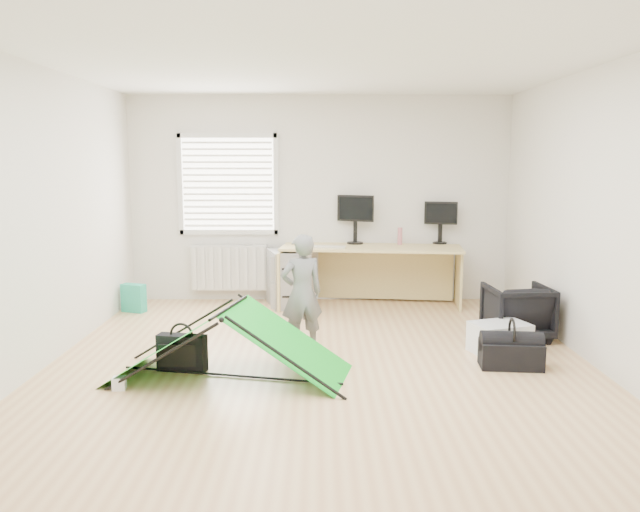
{
  "coord_description": "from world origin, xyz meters",
  "views": [
    {
      "loc": [
        -0.02,
        -5.51,
        1.85
      ],
      "look_at": [
        0.0,
        0.4,
        0.95
      ],
      "focal_mm": 35.0,
      "sensor_mm": 36.0,
      "label": 1
    }
  ],
  "objects_px": {
    "monitor_right": "(440,228)",
    "person": "(302,293)",
    "kite": "(230,343)",
    "storage_crate": "(500,338)",
    "filing_cabinet": "(288,278)",
    "desk": "(371,277)",
    "duffel_bag": "(511,355)",
    "monitor_left": "(355,226)",
    "thermos": "(400,236)",
    "office_chair": "(517,311)",
    "laptop_bag": "(182,353)"
  },
  "relations": [
    {
      "from": "monitor_right",
      "to": "person",
      "type": "relative_size",
      "value": 0.37
    },
    {
      "from": "kite",
      "to": "storage_crate",
      "type": "relative_size",
      "value": 3.77
    },
    {
      "from": "kite",
      "to": "filing_cabinet",
      "type": "bearing_deg",
      "value": 94.75
    },
    {
      "from": "desk",
      "to": "duffel_bag",
      "type": "xyz_separation_m",
      "value": [
        1.07,
        -2.42,
        -0.27
      ]
    },
    {
      "from": "filing_cabinet",
      "to": "monitor_left",
      "type": "relative_size",
      "value": 1.48
    },
    {
      "from": "thermos",
      "to": "kite",
      "type": "height_order",
      "value": "thermos"
    },
    {
      "from": "desk",
      "to": "storage_crate",
      "type": "distance_m",
      "value": 2.27
    },
    {
      "from": "office_chair",
      "to": "storage_crate",
      "type": "height_order",
      "value": "office_chair"
    },
    {
      "from": "monitor_right",
      "to": "laptop_bag",
      "type": "distance_m",
      "value": 4.04
    },
    {
      "from": "monitor_left",
      "to": "duffel_bag",
      "type": "bearing_deg",
      "value": -43.04
    },
    {
      "from": "person",
      "to": "thermos",
      "type": "bearing_deg",
      "value": -139.94
    },
    {
      "from": "thermos",
      "to": "duffel_bag",
      "type": "relative_size",
      "value": 0.4
    },
    {
      "from": "desk",
      "to": "person",
      "type": "height_order",
      "value": "person"
    },
    {
      "from": "desk",
      "to": "office_chair",
      "type": "relative_size",
      "value": 3.59
    },
    {
      "from": "thermos",
      "to": "office_chair",
      "type": "bearing_deg",
      "value": -58.29
    },
    {
      "from": "desk",
      "to": "kite",
      "type": "bearing_deg",
      "value": -111.53
    },
    {
      "from": "person",
      "to": "monitor_left",
      "type": "bearing_deg",
      "value": -126.26
    },
    {
      "from": "laptop_bag",
      "to": "duffel_bag",
      "type": "relative_size",
      "value": 0.8
    },
    {
      "from": "office_chair",
      "to": "duffel_bag",
      "type": "relative_size",
      "value": 1.16
    },
    {
      "from": "desk",
      "to": "laptop_bag",
      "type": "relative_size",
      "value": 5.2
    },
    {
      "from": "monitor_right",
      "to": "office_chair",
      "type": "bearing_deg",
      "value": -59.29
    },
    {
      "from": "thermos",
      "to": "storage_crate",
      "type": "distance_m",
      "value": 2.4
    },
    {
      "from": "laptop_bag",
      "to": "duffel_bag",
      "type": "bearing_deg",
      "value": 13.01
    },
    {
      "from": "monitor_right",
      "to": "office_chair",
      "type": "distance_m",
      "value": 1.95
    },
    {
      "from": "monitor_left",
      "to": "office_chair",
      "type": "xyz_separation_m",
      "value": [
        1.61,
        -1.75,
        -0.72
      ]
    },
    {
      "from": "desk",
      "to": "laptop_bag",
      "type": "distance_m",
      "value": 3.14
    },
    {
      "from": "office_chair",
      "to": "monitor_left",
      "type": "bearing_deg",
      "value": -51.21
    },
    {
      "from": "monitor_right",
      "to": "duffel_bag",
      "type": "distance_m",
      "value": 2.84
    },
    {
      "from": "desk",
      "to": "thermos",
      "type": "distance_m",
      "value": 0.66
    },
    {
      "from": "filing_cabinet",
      "to": "thermos",
      "type": "height_order",
      "value": "thermos"
    },
    {
      "from": "monitor_right",
      "to": "kite",
      "type": "distance_m",
      "value": 3.83
    },
    {
      "from": "desk",
      "to": "filing_cabinet",
      "type": "relative_size",
      "value": 3.15
    },
    {
      "from": "kite",
      "to": "storage_crate",
      "type": "bearing_deg",
      "value": 27.87
    },
    {
      "from": "monitor_left",
      "to": "person",
      "type": "bearing_deg",
      "value": -84.41
    },
    {
      "from": "monitor_left",
      "to": "kite",
      "type": "relative_size",
      "value": 0.25
    },
    {
      "from": "thermos",
      "to": "kite",
      "type": "xyz_separation_m",
      "value": [
        -1.82,
        -2.86,
        -0.58
      ]
    },
    {
      "from": "filing_cabinet",
      "to": "monitor_right",
      "type": "relative_size",
      "value": 1.7
    },
    {
      "from": "monitor_left",
      "to": "desk",
      "type": "bearing_deg",
      "value": -33.74
    },
    {
      "from": "filing_cabinet",
      "to": "person",
      "type": "xyz_separation_m",
      "value": [
        0.23,
        -1.97,
        0.22
      ]
    },
    {
      "from": "monitor_left",
      "to": "laptop_bag",
      "type": "height_order",
      "value": "monitor_left"
    },
    {
      "from": "kite",
      "to": "storage_crate",
      "type": "height_order",
      "value": "kite"
    },
    {
      "from": "office_chair",
      "to": "duffel_bag",
      "type": "height_order",
      "value": "office_chair"
    },
    {
      "from": "office_chair",
      "to": "storage_crate",
      "type": "distance_m",
      "value": 0.61
    },
    {
      "from": "kite",
      "to": "storage_crate",
      "type": "xyz_separation_m",
      "value": [
        2.53,
        0.69,
        -0.16
      ]
    },
    {
      "from": "laptop_bag",
      "to": "duffel_bag",
      "type": "xyz_separation_m",
      "value": [
        2.95,
        0.07,
        -0.04
      ]
    },
    {
      "from": "thermos",
      "to": "person",
      "type": "xyz_separation_m",
      "value": [
        -1.22,
        -2.11,
        -0.31
      ]
    },
    {
      "from": "laptop_bag",
      "to": "thermos",
      "type": "bearing_deg",
      "value": 61.35
    },
    {
      "from": "person",
      "to": "laptop_bag",
      "type": "height_order",
      "value": "person"
    },
    {
      "from": "desk",
      "to": "monitor_left",
      "type": "height_order",
      "value": "monitor_left"
    },
    {
      "from": "desk",
      "to": "filing_cabinet",
      "type": "height_order",
      "value": "desk"
    }
  ]
}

